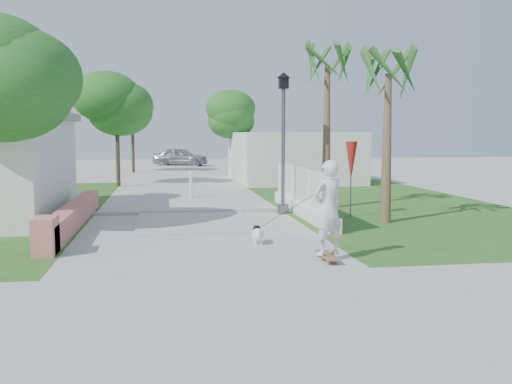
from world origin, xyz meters
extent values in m
plane|color=#B7B7B2|center=(0.00, 0.00, 0.00)|extent=(90.00, 90.00, 0.00)
cube|color=#B7B7B2|center=(0.00, 20.00, 0.03)|extent=(3.20, 36.00, 0.06)
cube|color=#999993|center=(0.00, 6.00, 0.05)|extent=(6.50, 0.25, 0.10)
cube|color=#26621F|center=(7.00, 8.00, 0.01)|extent=(8.00, 20.00, 0.01)
cube|color=#C97567|center=(-3.30, 4.00, 0.30)|extent=(0.45, 8.00, 0.60)
cube|color=#C97567|center=(-3.30, 0.20, 0.40)|extent=(0.45, 0.80, 0.80)
cube|color=white|center=(3.40, 5.00, 0.20)|extent=(0.35, 7.00, 0.40)
cube|color=white|center=(3.40, 5.00, 0.95)|extent=(0.10, 7.00, 1.10)
cube|color=white|center=(3.40, 1.80, 0.75)|extent=(0.14, 0.14, 1.50)
cube|color=white|center=(3.40, 4.00, 0.75)|extent=(0.14, 0.14, 1.50)
cube|color=white|center=(3.40, 6.20, 0.75)|extent=(0.14, 0.14, 1.50)
cube|color=white|center=(3.40, 8.20, 0.75)|extent=(0.14, 0.14, 1.50)
cube|color=silver|center=(6.00, 18.00, 1.30)|extent=(6.00, 8.00, 2.60)
cylinder|color=#59595E|center=(2.90, 5.50, 0.15)|extent=(0.36, 0.36, 0.30)
cylinder|color=#59595E|center=(2.90, 5.50, 2.00)|extent=(0.12, 0.12, 4.00)
cube|color=black|center=(2.90, 5.50, 4.10)|extent=(0.28, 0.28, 0.35)
cone|color=black|center=(2.90, 5.50, 4.35)|extent=(0.44, 0.44, 0.18)
cylinder|color=white|center=(0.20, 10.00, 0.50)|extent=(0.12, 0.12, 1.00)
sphere|color=white|center=(0.20, 10.00, 1.02)|extent=(0.14, 0.14, 0.14)
cylinder|color=#59595E|center=(4.80, 4.50, 1.00)|extent=(0.04, 0.04, 2.00)
cone|color=#AE2518|center=(4.80, 4.50, 1.70)|extent=(0.36, 0.36, 1.20)
cylinder|color=#4C3826|center=(-4.50, 3.00, 1.92)|extent=(0.20, 0.20, 3.85)
ellipsoid|color=#245F1B|center=(-4.50, 3.00, 3.58)|extent=(3.60, 3.60, 2.70)
ellipsoid|color=#245F1B|center=(-4.30, 2.80, 3.92)|extent=(3.06, 3.06, 2.30)
ellipsoid|color=#245F1B|center=(-4.70, 3.20, 4.28)|extent=(2.70, 2.70, 2.02)
cylinder|color=#4C3826|center=(-5.50, 8.50, 1.75)|extent=(0.20, 0.20, 3.50)
ellipsoid|color=#245F1B|center=(-5.50, 8.50, 3.25)|extent=(3.20, 3.20, 2.40)
ellipsoid|color=#245F1B|center=(-5.30, 8.30, 3.60)|extent=(2.72, 2.72, 2.05)
ellipsoid|color=#245F1B|center=(-5.70, 8.70, 3.95)|extent=(2.40, 2.40, 1.79)
cylinder|color=#4C3826|center=(-3.00, 16.00, 1.92)|extent=(0.20, 0.20, 3.85)
ellipsoid|color=#245F1B|center=(-3.00, 16.00, 3.58)|extent=(3.40, 3.40, 2.55)
ellipsoid|color=#245F1B|center=(-2.80, 15.80, 3.92)|extent=(2.89, 2.89, 2.18)
ellipsoid|color=#245F1B|center=(-3.20, 16.20, 4.28)|extent=(2.55, 2.55, 1.90)
cylinder|color=#4C3826|center=(3.20, 20.00, 1.75)|extent=(0.20, 0.20, 3.50)
ellipsoid|color=#245F1B|center=(3.20, 20.00, 3.25)|extent=(3.00, 3.00, 2.25)
ellipsoid|color=#245F1B|center=(3.40, 19.80, 3.60)|extent=(2.55, 2.55, 1.92)
ellipsoid|color=#245F1B|center=(3.00, 20.20, 3.95)|extent=(2.25, 2.25, 1.68)
cylinder|color=#4C3826|center=(-2.80, 26.00, 1.92)|extent=(0.20, 0.20, 3.85)
ellipsoid|color=#245F1B|center=(-2.80, 26.00, 3.58)|extent=(3.20, 3.20, 2.40)
ellipsoid|color=#245F1B|center=(-2.60, 25.80, 3.92)|extent=(2.72, 2.72, 2.05)
ellipsoid|color=#245F1B|center=(-3.00, 26.20, 4.28)|extent=(2.40, 2.40, 1.79)
cone|color=brown|center=(4.60, 6.50, 2.40)|extent=(0.32, 0.32, 4.80)
cone|color=brown|center=(5.40, 3.20, 2.10)|extent=(0.32, 0.32, 4.20)
cube|color=#985F3C|center=(2.39, -1.26, 0.11)|extent=(0.65, 1.02, 0.03)
imported|color=silver|center=(2.39, -1.26, 1.07)|extent=(0.82, 0.69, 1.90)
cylinder|color=gray|center=(2.30, -1.61, 0.04)|extent=(0.03, 0.07, 0.07)
cylinder|color=gray|center=(2.47, -1.61, 0.04)|extent=(0.03, 0.07, 0.07)
cylinder|color=gray|center=(2.30, -0.90, 0.04)|extent=(0.03, 0.07, 0.07)
cylinder|color=gray|center=(2.47, -0.90, 0.04)|extent=(0.03, 0.07, 0.07)
ellipsoid|color=white|center=(1.28, 0.65, 0.22)|extent=(0.30, 0.47, 0.29)
sphere|color=black|center=(1.30, 0.87, 0.31)|extent=(0.19, 0.19, 0.19)
sphere|color=white|center=(1.30, 0.95, 0.29)|extent=(0.09, 0.09, 0.09)
cone|color=black|center=(1.25, 0.87, 0.39)|extent=(0.05, 0.05, 0.07)
cone|color=black|center=(1.34, 0.86, 0.39)|extent=(0.05, 0.05, 0.07)
cylinder|color=white|center=(1.23, 0.76, 0.07)|extent=(0.04, 0.04, 0.13)
cylinder|color=white|center=(1.36, 0.75, 0.07)|extent=(0.04, 0.04, 0.13)
cylinder|color=white|center=(1.21, 0.54, 0.07)|extent=(0.04, 0.04, 0.13)
cylinder|color=white|center=(1.34, 0.53, 0.07)|extent=(0.04, 0.04, 0.13)
cylinder|color=white|center=(1.27, 0.43, 0.30)|extent=(0.03, 0.11, 0.11)
imported|color=#979A9E|center=(0.50, 33.12, 0.73)|extent=(4.57, 2.84, 1.45)
camera|label=1|loc=(-0.83, -12.11, 2.54)|focal=40.00mm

